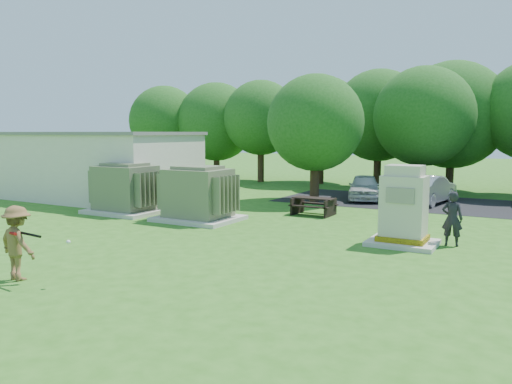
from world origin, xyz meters
The scene contains 14 objects.
ground centered at (0.00, 0.00, 0.00)m, with size 120.00×120.00×0.00m, color #2D6619.
service_building centered at (-11.00, 7.00, 1.60)m, with size 10.00×5.00×3.20m, color beige.
service_building_roof centered at (-11.00, 7.00, 3.27)m, with size 10.20×5.20×0.15m, color slate.
parking_strip centered at (7.00, 13.50, 0.01)m, with size 20.00×6.00×0.01m, color #232326.
transformer_left centered at (-6.50, 4.50, 0.97)m, with size 3.00×2.40×2.07m.
transformer_right centered at (-2.80, 4.50, 0.97)m, with size 3.00×2.40×2.07m.
generator_cabinet centered at (4.96, 4.07, 1.04)m, with size 1.95×1.59×2.37m.
picnic_table centered at (0.53, 7.79, 0.44)m, with size 1.66×1.24×0.71m.
batter centered at (-1.78, -3.77, 0.85)m, with size 1.10×0.63×1.70m, color brown.
person_by_generator centered at (6.23, 4.67, 0.81)m, with size 0.59×0.39×1.62m, color black.
car_white centered at (0.90, 13.33, 0.63)m, with size 1.49×3.69×1.26m, color silver.
car_silver_a centered at (3.93, 13.36, 0.68)m, with size 1.44×4.12×1.36m, color #B0B1B6.
batting_equipment centered at (-1.18, -3.81, 1.09)m, with size 1.40×0.53×0.21m.
tree_row centered at (1.75, 18.50, 4.15)m, with size 41.30×13.30×7.30m.
Camera 1 is at (8.31, -10.70, 3.32)m, focal length 35.00 mm.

